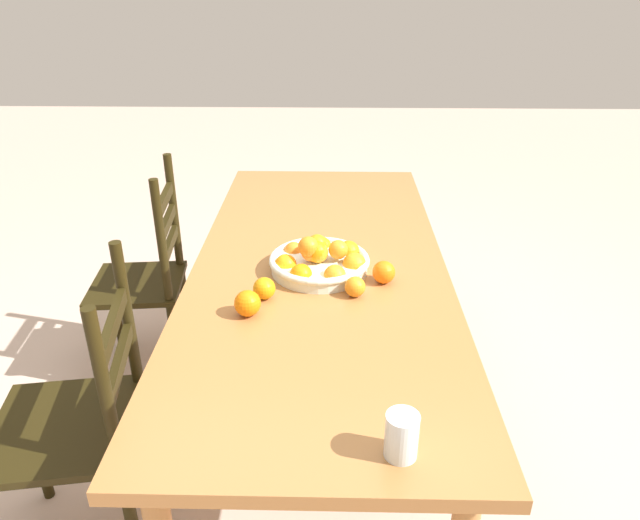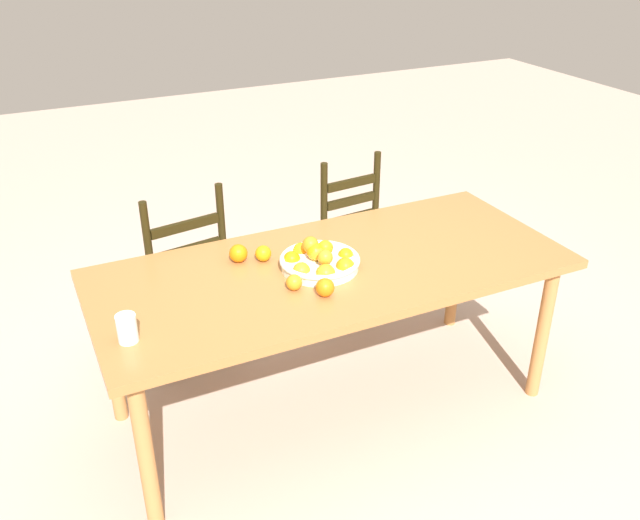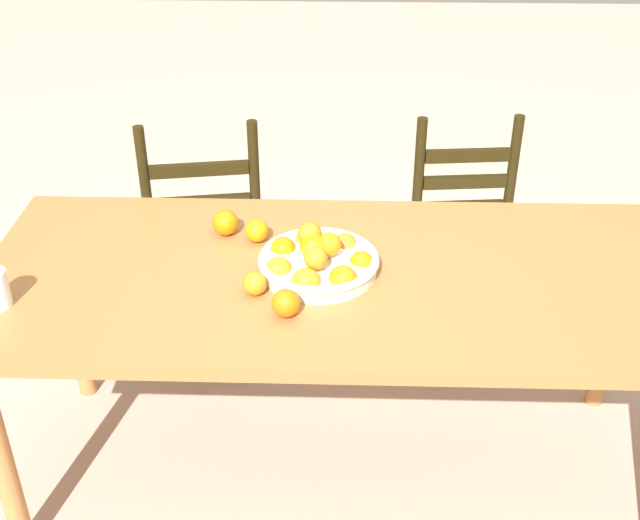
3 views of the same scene
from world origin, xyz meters
The scene contains 10 objects.
ground_plane centered at (0.00, 0.00, 0.00)m, with size 12.00×12.00×0.00m, color #BEA492.
dining_table centered at (0.00, 0.00, 0.68)m, with size 2.02×0.87×0.75m.
chair_near_window centered at (-0.50, 0.69, 0.45)m, with size 0.49×0.49×0.96m.
chair_by_cabinet centered at (0.41, 0.76, 0.45)m, with size 0.42×0.42×0.96m.
fruit_bowl centered at (-0.06, 0.00, 0.79)m, with size 0.34×0.34×0.14m.
orange_loose_0 centered at (-0.23, -0.11, 0.78)m, with size 0.06×0.06×0.06m, color orange.
orange_loose_1 centered at (-0.35, 0.20, 0.79)m, with size 0.08×0.08×0.08m, color orange.
orange_loose_2 centered at (-0.25, 0.17, 0.79)m, with size 0.07×0.07×0.07m, color orange.
orange_loose_3 centered at (-0.14, -0.21, 0.79)m, with size 0.07×0.07×0.07m, color orange.
drinking_glass centered at (-0.89, -0.19, 0.80)m, with size 0.07×0.07×0.10m, color silver.
Camera 2 is at (-1.13, -2.24, 2.11)m, focal length 37.98 mm.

